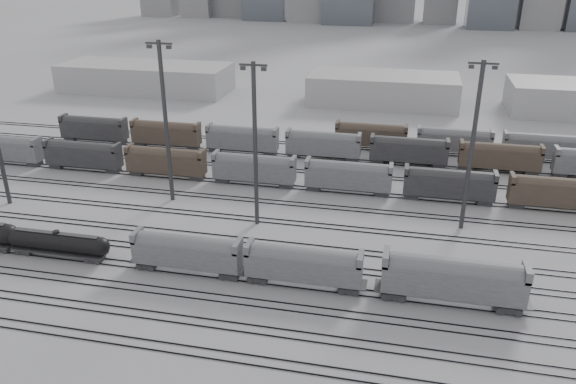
% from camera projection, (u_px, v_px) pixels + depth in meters
% --- Properties ---
extents(ground, '(900.00, 900.00, 0.00)m').
position_uv_depth(ground, '(255.00, 284.00, 71.68)').
color(ground, '#B4B5B9').
rests_on(ground, ground).
extents(tracks, '(220.00, 71.50, 0.16)m').
position_uv_depth(tracks, '(285.00, 224.00, 87.32)').
color(tracks, black).
rests_on(tracks, ground).
extents(tank_car_b, '(15.51, 2.58, 3.83)m').
position_uv_depth(tank_car_b, '(58.00, 242.00, 77.29)').
color(tank_car_b, '#262629').
rests_on(tank_car_b, ground).
extents(hopper_car_a, '(14.58, 2.90, 5.21)m').
position_uv_depth(hopper_car_a, '(187.00, 251.00, 73.15)').
color(hopper_car_a, '#262629').
rests_on(hopper_car_a, ground).
extents(hopper_car_b, '(14.74, 2.93, 5.27)m').
position_uv_depth(hopper_car_b, '(304.00, 264.00, 70.09)').
color(hopper_car_b, '#262629').
rests_on(hopper_car_b, ground).
extents(hopper_car_c, '(16.76, 3.33, 5.99)m').
position_uv_depth(hopper_car_c, '(453.00, 277.00, 66.36)').
color(hopper_car_c, '#262629').
rests_on(hopper_car_c, ground).
extents(light_mast_b, '(4.27, 0.68, 26.68)m').
position_uv_depth(light_mast_b, '(166.00, 119.00, 90.18)').
color(light_mast_b, '#353537').
rests_on(light_mast_b, ground).
extents(light_mast_c, '(4.01, 0.64, 25.08)m').
position_uv_depth(light_mast_c, '(255.00, 142.00, 82.31)').
color(light_mast_c, '#353537').
rests_on(light_mast_c, ground).
extents(light_mast_d, '(4.10, 0.66, 25.62)m').
position_uv_depth(light_mast_d, '(472.00, 144.00, 80.76)').
color(light_mast_d, '#353537').
rests_on(light_mast_d, ground).
extents(bg_string_near, '(151.00, 3.00, 5.60)m').
position_uv_depth(bg_string_near, '(348.00, 177.00, 97.64)').
color(bg_string_near, slate).
rests_on(bg_string_near, ground).
extents(bg_string_mid, '(151.00, 3.00, 5.60)m').
position_uv_depth(bg_string_mid, '(409.00, 152.00, 110.00)').
color(bg_string_mid, '#262629').
rests_on(bg_string_mid, ground).
extents(bg_string_far, '(66.00, 3.00, 5.60)m').
position_uv_depth(bg_string_far, '(497.00, 145.00, 113.72)').
color(bg_string_far, '#4C3D30').
rests_on(bg_string_far, ground).
extents(warehouse_left, '(50.00, 18.00, 8.00)m').
position_uv_depth(warehouse_left, '(146.00, 78.00, 166.92)').
color(warehouse_left, '#ACACAF').
rests_on(warehouse_left, ground).
extents(warehouse_mid, '(40.00, 18.00, 8.00)m').
position_uv_depth(warehouse_mid, '(383.00, 89.00, 153.16)').
color(warehouse_mid, '#ACACAF').
rests_on(warehouse_mid, ground).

